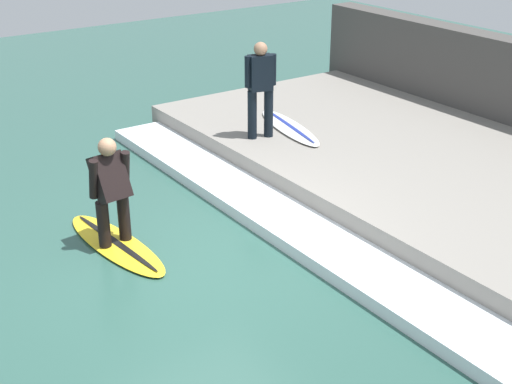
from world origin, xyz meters
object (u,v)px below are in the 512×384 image
Objects in this scene: surfer_waiting_near at (260,85)px; surfboard_waiting_near at (289,127)px; surfboard_riding at (116,244)px; surfer_riding at (111,186)px.

surfer_waiting_near reaches higher than surfboard_waiting_near.
surfboard_riding is 3.64m from surfer_waiting_near.
surfboard_riding is 1.38× the size of surfer_waiting_near.
surfboard_waiting_near is (3.77, 1.39, 0.40)m from surfboard_riding.
surfer_riding is at bearing -159.73° from surfboard_waiting_near.
surfboard_riding is 0.79m from surfer_riding.
surfer_waiting_near is 0.76× the size of surfboard_waiting_near.
surfer_waiting_near is at bearing 23.11° from surfer_riding.
surfboard_waiting_near is (0.62, 0.05, -0.83)m from surfer_waiting_near.
surfboard_riding is 1.05× the size of surfboard_waiting_near.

